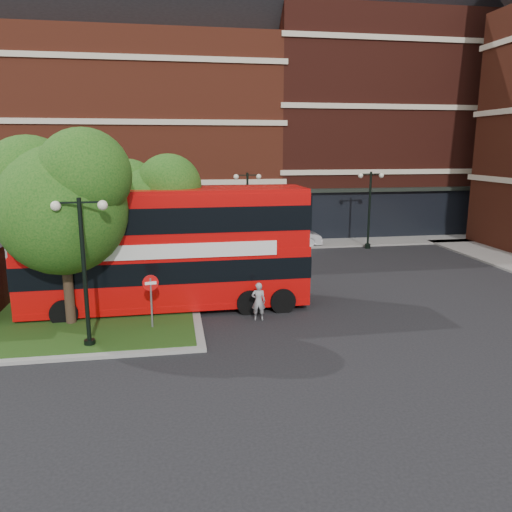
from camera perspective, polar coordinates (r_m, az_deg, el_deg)
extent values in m
plane|color=black|center=(17.51, -0.21, -9.57)|extent=(120.00, 120.00, 0.00)
cube|color=slate|center=(33.27, -4.89, 1.09)|extent=(44.00, 3.00, 0.12)
cube|color=maroon|center=(40.38, -17.69, 12.45)|extent=(26.00, 12.00, 14.00)
cube|color=#471911|center=(43.38, 13.33, 13.97)|extent=(18.00, 12.00, 16.00)
cube|color=gray|center=(20.79, -24.17, -6.92)|extent=(12.60, 7.60, 0.12)
cube|color=#19380F|center=(20.79, -24.18, -6.89)|extent=(12.00, 7.00, 0.15)
cylinder|color=#2D2116|center=(19.46, -20.74, -2.07)|extent=(0.36, 0.36, 3.92)
sphere|color=#114611|center=(19.04, -21.29, 4.89)|extent=(4.60, 4.60, 4.60)
sphere|color=#114611|center=(19.89, -24.38, 7.56)|extent=(3.45, 3.45, 3.45)
sphere|color=#114611|center=(18.32, -19.03, 8.76)|extent=(3.22, 3.22, 3.22)
cylinder|color=#2D2116|center=(21.58, -11.63, -0.76)|extent=(0.36, 0.36, 3.47)
sphere|color=#114611|center=(21.21, -11.88, 4.80)|extent=(3.80, 3.80, 3.80)
sphere|color=#114611|center=(21.75, -14.44, 6.99)|extent=(2.85, 2.85, 2.85)
sphere|color=#114611|center=(20.70, -9.94, 7.80)|extent=(2.66, 2.66, 2.66)
cylinder|color=black|center=(16.96, -19.00, -2.11)|extent=(0.14, 0.14, 5.00)
cylinder|color=black|center=(17.67, -18.46, -9.51)|extent=(0.36, 0.36, 0.30)
cube|color=black|center=(16.56, -19.57, 5.79)|extent=(1.40, 0.06, 0.06)
sphere|color=#F2EACC|center=(16.70, -21.92, 5.32)|extent=(0.32, 0.32, 0.32)
sphere|color=#F2EACC|center=(16.46, -17.14, 5.57)|extent=(0.32, 0.32, 0.32)
cylinder|color=black|center=(31.14, -0.97, 4.91)|extent=(0.14, 0.14, 5.00)
cylinder|color=black|center=(31.53, -0.96, 0.67)|extent=(0.36, 0.36, 0.30)
cube|color=black|center=(30.93, -0.99, 9.23)|extent=(1.40, 0.06, 0.06)
sphere|color=#F2EACC|center=(30.83, -2.29, 9.03)|extent=(0.32, 0.32, 0.32)
sphere|color=#F2EACC|center=(31.04, 0.31, 9.06)|extent=(0.32, 0.32, 0.32)
cylinder|color=black|center=(33.29, 12.82, 5.09)|extent=(0.14, 0.14, 5.00)
cylinder|color=black|center=(33.66, 12.63, 1.12)|extent=(0.36, 0.36, 0.30)
cube|color=black|center=(33.09, 13.02, 9.12)|extent=(1.40, 0.06, 0.06)
sphere|color=#F2EACC|center=(32.84, 11.87, 8.98)|extent=(0.32, 0.32, 0.32)
sphere|color=#F2EACC|center=(33.37, 14.13, 8.92)|extent=(0.32, 0.32, 0.32)
cube|color=#C00807|center=(20.64, -10.10, -1.83)|extent=(11.38, 2.70, 2.17)
cube|color=#C00807|center=(20.22, -10.33, 4.13)|extent=(11.27, 2.68, 2.17)
cube|color=black|center=(20.21, -10.34, 4.44)|extent=(11.38, 2.70, 0.98)
cube|color=silver|center=(19.10, -10.20, 0.51)|extent=(8.51, 0.13, 0.57)
imported|color=gray|center=(19.20, 0.28, -5.21)|extent=(0.60, 0.45, 1.49)
imported|color=silver|center=(32.61, -5.67, 2.13)|extent=(4.75, 2.37, 1.56)
imported|color=silver|center=(33.47, 3.94, 2.26)|extent=(4.22, 1.65, 1.37)
cylinder|color=slate|center=(18.40, -11.86, -5.47)|extent=(0.07, 0.07, 1.98)
cylinder|color=red|center=(18.17, -11.97, -3.03)|extent=(0.57, 0.17, 0.58)
cube|color=white|center=(18.17, -11.97, -3.03)|extent=(0.40, 0.12, 0.11)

